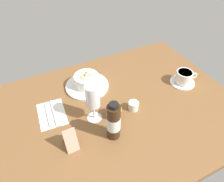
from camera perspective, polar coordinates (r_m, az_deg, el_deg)
The scene contains 9 objects.
ground_plane at distance 99.66cm, azimuth 2.21°, elevation -5.25°, with size 110.00×84.00×3.00cm, color brown.
porridge_bowl at distance 107.97cm, azimuth -6.82°, elevation 2.46°, with size 22.03×22.03×7.99cm.
cutlery_setting at distance 99.34cm, azimuth -15.94°, elevation -6.12°, with size 13.03×17.63×0.90cm.
coffee_cup at distance 115.85cm, azimuth 18.83°, elevation 3.44°, with size 13.30×12.86×6.96cm.
creamer_jug at distance 97.20cm, azimuth 5.88°, elevation -3.94°, with size 5.42×5.01×4.76cm.
wine_glass at distance 85.56cm, azimuth -5.13°, elevation -1.95°, with size 6.48×6.48×18.74cm.
jam_jar at distance 93.13cm, azimuth 0.71°, elevation -5.81°, with size 6.07×6.07×5.31cm.
sauce_bottle_brown at distance 82.10cm, azimuth 0.43°, elevation -8.31°, with size 5.46×5.46×18.61cm.
menu_card at distance 83.97cm, azimuth -11.35°, elevation -12.22°, with size 4.87×7.43×9.81cm.
Camera 1 is at (32.85, 58.14, 72.48)cm, focal length 33.82 mm.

